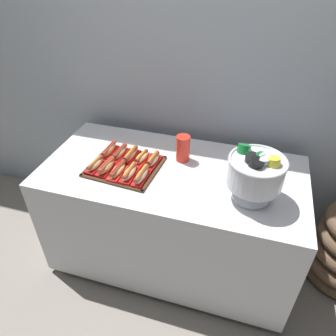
{
  "coord_description": "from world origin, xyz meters",
  "views": [
    {
      "loc": [
        0.41,
        -1.44,
        1.91
      ],
      "look_at": [
        -0.03,
        0.01,
        0.8
      ],
      "focal_mm": 33.6,
      "sensor_mm": 36.0,
      "label": 1
    }
  ],
  "objects": [
    {
      "name": "buffet_table",
      "position": [
        0.0,
        0.0,
        0.42
      ],
      "size": [
        1.57,
        0.77,
        0.79
      ],
      "color": "silver",
      "rests_on": "ground_plane"
    },
    {
      "name": "donut",
      "position": [
        0.48,
        0.21,
        0.81
      ],
      "size": [
        0.14,
        0.14,
        0.04
      ],
      "color": "pink",
      "rests_on": "buffet_table"
    },
    {
      "name": "hot_dog_7",
      "position": [
        -0.28,
        0.03,
        0.83
      ],
      "size": [
        0.07,
        0.18,
        0.06
      ],
      "color": "red",
      "rests_on": "serving_tray"
    },
    {
      "name": "back_wall",
      "position": [
        0.0,
        0.51,
        1.3
      ],
      "size": [
        6.0,
        0.1,
        2.6
      ],
      "primitive_type": "cube",
      "color": "#9EA8B2",
      "rests_on": "ground_plane"
    },
    {
      "name": "ground_plane",
      "position": [
        0.0,
        0.0,
        0.0
      ],
      "size": [
        10.0,
        10.0,
        0.0
      ],
      "primitive_type": "plane",
      "color": "gray"
    },
    {
      "name": "hot_dog_9",
      "position": [
        -0.13,
        0.02,
        0.83
      ],
      "size": [
        0.08,
        0.16,
        0.06
      ],
      "color": "#B21414",
      "rests_on": "serving_tray"
    },
    {
      "name": "hot_dog_0",
      "position": [
        -0.44,
        -0.13,
        0.83
      ],
      "size": [
        0.08,
        0.16,
        0.06
      ],
      "color": "#B21414",
      "rests_on": "serving_tray"
    },
    {
      "name": "cup_stack",
      "position": [
        0.03,
        0.12,
        0.88
      ],
      "size": [
        0.09,
        0.09,
        0.17
      ],
      "color": "red",
      "rests_on": "buffet_table"
    },
    {
      "name": "hot_dog_2",
      "position": [
        -0.29,
        -0.14,
        0.83
      ],
      "size": [
        0.08,
        0.18,
        0.06
      ],
      "color": "red",
      "rests_on": "serving_tray"
    },
    {
      "name": "hot_dog_3",
      "position": [
        -0.21,
        -0.14,
        0.83
      ],
      "size": [
        0.07,
        0.17,
        0.06
      ],
      "color": "#B21414",
      "rests_on": "serving_tray"
    },
    {
      "name": "hot_dog_8",
      "position": [
        -0.2,
        0.02,
        0.83
      ],
      "size": [
        0.08,
        0.16,
        0.06
      ],
      "color": "red",
      "rests_on": "serving_tray"
    },
    {
      "name": "hot_dog_1",
      "position": [
        -0.36,
        -0.13,
        0.83
      ],
      "size": [
        0.08,
        0.16,
        0.06
      ],
      "color": "#B21414",
      "rests_on": "serving_tray"
    },
    {
      "name": "hot_dog_5",
      "position": [
        -0.43,
        0.04,
        0.83
      ],
      "size": [
        0.06,
        0.18,
        0.06
      ],
      "color": "red",
      "rests_on": "serving_tray"
    },
    {
      "name": "punch_bowl",
      "position": [
        0.47,
        -0.12,
        0.97
      ],
      "size": [
        0.29,
        0.29,
        0.29
      ],
      "color": "silver",
      "rests_on": "buffet_table"
    },
    {
      "name": "hot_dog_4",
      "position": [
        -0.14,
        -0.15,
        0.83
      ],
      "size": [
        0.07,
        0.17,
        0.06
      ],
      "color": "red",
      "rests_on": "serving_tray"
    },
    {
      "name": "hot_dog_6",
      "position": [
        -0.35,
        0.03,
        0.83
      ],
      "size": [
        0.07,
        0.17,
        0.06
      ],
      "color": "red",
      "rests_on": "serving_tray"
    },
    {
      "name": "serving_tray",
      "position": [
        -0.28,
        -0.06,
        0.8
      ],
      "size": [
        0.43,
        0.39,
        0.01
      ],
      "color": "#472B19",
      "rests_on": "buffet_table"
    }
  ]
}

